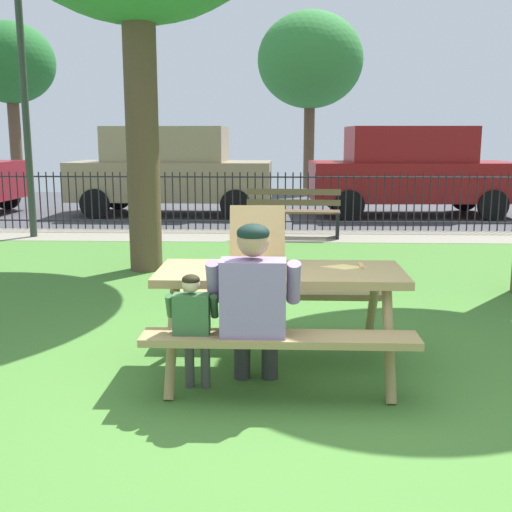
% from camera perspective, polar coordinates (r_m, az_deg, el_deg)
% --- Properties ---
extents(ground, '(28.00, 11.77, 0.02)m').
position_cam_1_polar(ground, '(6.04, 2.36, -5.94)').
color(ground, '#477B31').
extents(cobblestone_walkway, '(28.00, 1.40, 0.01)m').
position_cam_1_polar(cobblestone_walkway, '(11.11, 2.31, 1.82)').
color(cobblestone_walkway, gray).
extents(street_asphalt, '(28.00, 7.87, 0.01)m').
position_cam_1_polar(street_asphalt, '(15.70, 2.29, 4.45)').
color(street_asphalt, '#424247').
extents(picnic_table_foreground, '(1.81, 1.49, 0.79)m').
position_cam_1_polar(picnic_table_foreground, '(4.65, 2.22, -3.32)').
color(picnic_table_foreground, '#A48956').
rests_on(picnic_table_foreground, ground).
extents(pizza_box_open, '(0.42, 0.50, 0.45)m').
position_cam_1_polar(pizza_box_open, '(4.58, 0.09, -0.19)').
color(pizza_box_open, tan).
rests_on(pizza_box_open, picnic_table_foreground).
extents(pizza_slice_on_table, '(0.27, 0.16, 0.02)m').
position_cam_1_polar(pizza_slice_on_table, '(4.75, 8.23, -0.90)').
color(pizza_slice_on_table, '#F9D375').
rests_on(pizza_slice_on_table, picnic_table_foreground).
extents(adult_at_table, '(0.61, 0.59, 1.19)m').
position_cam_1_polar(adult_at_table, '(4.15, -0.20, -4.18)').
color(adult_at_table, '#313131').
rests_on(adult_at_table, ground).
extents(child_at_table, '(0.34, 0.33, 0.86)m').
position_cam_1_polar(child_at_table, '(4.20, -5.71, -6.02)').
color(child_at_table, '#4B4B4B').
rests_on(child_at_table, ground).
extents(iron_fence_streetside, '(23.26, 0.03, 1.08)m').
position_cam_1_polar(iron_fence_streetside, '(11.73, 2.32, 5.01)').
color(iron_fence_streetside, black).
rests_on(iron_fence_streetside, ground).
extents(park_bench_center, '(1.62, 0.55, 0.85)m').
position_cam_1_polar(park_bench_center, '(10.92, 3.42, 3.87)').
color(park_bench_center, brown).
rests_on(park_bench_center, ground).
extents(lamp_post_walkway, '(0.28, 0.28, 4.38)m').
position_cam_1_polar(lamp_post_walkway, '(11.59, -20.33, 14.70)').
color(lamp_post_walkway, '#2D382D').
rests_on(lamp_post_walkway, ground).
extents(parked_car_center, '(4.43, 1.98, 1.94)m').
position_cam_1_polar(parked_car_center, '(14.24, -7.75, 7.79)').
color(parked_car_center, '#9F8965').
rests_on(parked_car_center, ground).
extents(parked_car_right, '(4.47, 2.06, 1.94)m').
position_cam_1_polar(parked_car_right, '(14.32, 13.85, 7.60)').
color(parked_car_right, maroon).
rests_on(parked_car_right, ground).
extents(far_tree_left, '(2.94, 2.94, 5.45)m').
position_cam_1_polar(far_tree_left, '(23.23, -21.39, 15.89)').
color(far_tree_left, brown).
rests_on(far_tree_left, ground).
extents(far_tree_midleft, '(3.43, 3.43, 5.71)m').
position_cam_1_polar(far_tree_midleft, '(21.46, 4.94, 17.22)').
color(far_tree_midleft, brown).
rests_on(far_tree_midleft, ground).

